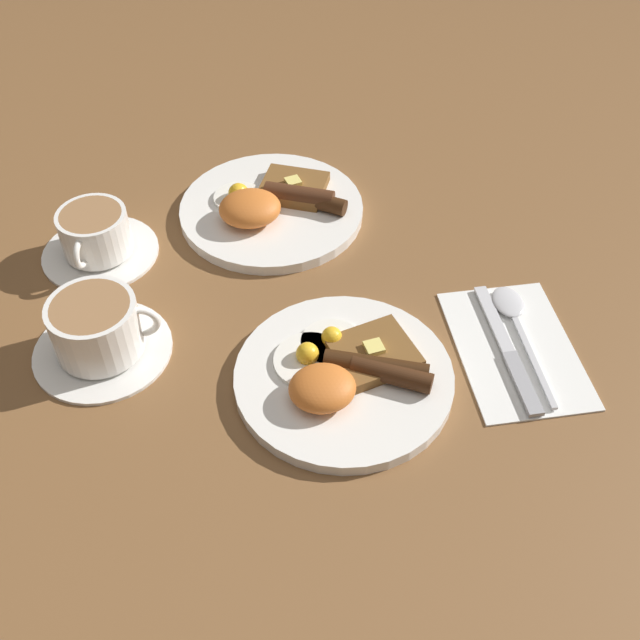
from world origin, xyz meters
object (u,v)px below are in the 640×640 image
(breakfast_plate_near, at_px, (345,374))
(knife, at_px, (510,354))
(spoon, at_px, (513,313))
(teacup_far, at_px, (96,237))
(breakfast_plate_far, at_px, (271,207))
(teacup_near, at_px, (98,332))

(breakfast_plate_near, distance_m, knife, 0.19)
(breakfast_plate_near, height_order, spoon, breakfast_plate_near)
(breakfast_plate_near, relative_size, teacup_far, 1.61)
(breakfast_plate_far, distance_m, teacup_far, 0.24)
(teacup_far, distance_m, spoon, 0.53)
(breakfast_plate_far, xyz_separation_m, knife, (0.24, -0.31, -0.01))
(knife, bearing_deg, spoon, -22.28)
(breakfast_plate_far, distance_m, teacup_near, 0.31)
(breakfast_plate_far, height_order, knife, breakfast_plate_far)
(breakfast_plate_far, height_order, teacup_far, teacup_far)
(spoon, bearing_deg, teacup_near, 88.47)
(teacup_near, relative_size, knife, 0.80)
(teacup_near, height_order, teacup_far, teacup_near)
(breakfast_plate_far, xyz_separation_m, teacup_far, (-0.23, -0.05, 0.01))
(teacup_near, bearing_deg, breakfast_plate_near, -18.65)
(teacup_far, height_order, knife, teacup_far)
(spoon, bearing_deg, breakfast_plate_far, 48.40)
(spoon, bearing_deg, knife, 159.02)
(teacup_far, relative_size, spoon, 0.80)
(teacup_near, xyz_separation_m, knife, (0.46, -0.09, -0.03))
(breakfast_plate_near, xyz_separation_m, teacup_near, (-0.27, 0.09, 0.02))
(teacup_near, relative_size, spoon, 0.84)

